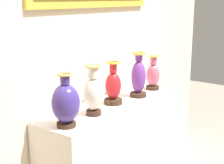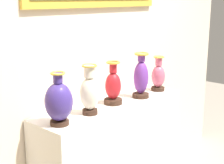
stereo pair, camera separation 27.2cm
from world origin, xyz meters
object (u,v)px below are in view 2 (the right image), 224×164
object	(u,v)px
vase_crimson	(113,87)
vase_rose	(158,76)
vase_indigo	(59,102)
vase_ivory	(90,92)
vase_violet	(141,78)

from	to	relation	value
vase_crimson	vase_rose	size ratio (longest dim) A/B	1.09
vase_rose	vase_indigo	bearing A→B (deg)	-179.71
vase_ivory	vase_crimson	size ratio (longest dim) A/B	1.06
vase_ivory	vase_crimson	distance (m)	0.31
vase_violet	vase_indigo	bearing A→B (deg)	179.22
vase_rose	vase_violet	bearing A→B (deg)	-176.40
vase_crimson	vase_violet	bearing A→B (deg)	-10.39
vase_indigo	vase_violet	size ratio (longest dim) A/B	0.93
vase_ivory	vase_violet	bearing A→B (deg)	-1.27
vase_rose	vase_ivory	bearing A→B (deg)	-179.69
vase_indigo	vase_violet	bearing A→B (deg)	-0.78
vase_violet	vase_rose	bearing A→B (deg)	3.60
vase_indigo	vase_violet	world-z (taller)	vase_violet
vase_indigo	vase_rose	size ratio (longest dim) A/B	1.13
vase_crimson	vase_violet	size ratio (longest dim) A/B	0.90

